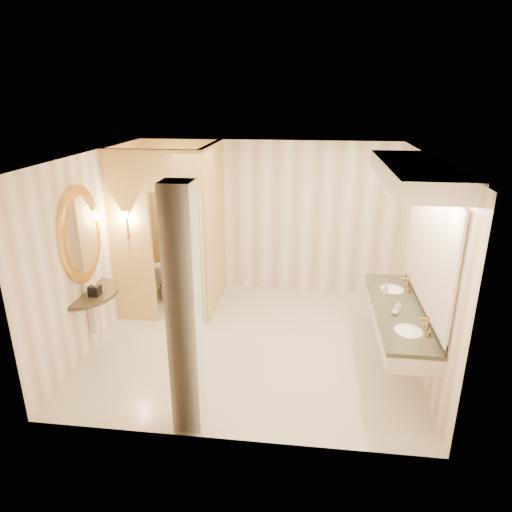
# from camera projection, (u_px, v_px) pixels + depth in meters

# --- Properties ---
(floor) EXTENTS (4.50, 4.50, 0.00)m
(floor) POSITION_uv_depth(u_px,v_px,m) (252.00, 342.00, 6.69)
(floor) COLOR silver
(floor) RESTS_ON ground
(ceiling) EXTENTS (4.50, 4.50, 0.00)m
(ceiling) POSITION_uv_depth(u_px,v_px,m) (251.00, 156.00, 5.77)
(ceiling) COLOR silver
(ceiling) RESTS_ON wall_back
(wall_back) EXTENTS (4.50, 0.02, 2.70)m
(wall_back) POSITION_uv_depth(u_px,v_px,m) (266.00, 218.00, 8.10)
(wall_back) COLOR white
(wall_back) RESTS_ON floor
(wall_front) EXTENTS (4.50, 0.02, 2.70)m
(wall_front) POSITION_uv_depth(u_px,v_px,m) (224.00, 326.00, 4.36)
(wall_front) COLOR white
(wall_front) RESTS_ON floor
(wall_left) EXTENTS (0.02, 4.00, 2.70)m
(wall_left) POSITION_uv_depth(u_px,v_px,m) (95.00, 249.00, 6.49)
(wall_left) COLOR white
(wall_left) RESTS_ON floor
(wall_right) EXTENTS (0.02, 4.00, 2.70)m
(wall_right) POSITION_uv_depth(u_px,v_px,m) (422.00, 263.00, 5.97)
(wall_right) COLOR white
(wall_right) RESTS_ON floor
(toilet_closet) EXTENTS (1.50, 1.55, 2.70)m
(toilet_closet) POSITION_uv_depth(u_px,v_px,m) (189.00, 230.00, 7.24)
(toilet_closet) COLOR #EBC87B
(toilet_closet) RESTS_ON floor
(wall_sconce) EXTENTS (0.14, 0.14, 0.42)m
(wall_sconce) POSITION_uv_depth(u_px,v_px,m) (126.00, 216.00, 6.72)
(wall_sconce) COLOR #B4853A
(wall_sconce) RESTS_ON toilet_closet
(vanity) EXTENTS (0.75, 2.40, 2.09)m
(vanity) POSITION_uv_depth(u_px,v_px,m) (409.00, 252.00, 5.53)
(vanity) COLOR silver
(vanity) RESTS_ON floor
(console_shelf) EXTENTS (1.00, 1.00, 1.95)m
(console_shelf) POSITION_uv_depth(u_px,v_px,m) (84.00, 260.00, 6.10)
(console_shelf) COLOR black
(console_shelf) RESTS_ON floor
(pillar) EXTENTS (0.30, 0.30, 2.70)m
(pillar) POSITION_uv_depth(u_px,v_px,m) (184.00, 314.00, 4.60)
(pillar) COLOR silver
(pillar) RESTS_ON floor
(tissue_box) EXTENTS (0.15, 0.15, 0.14)m
(tissue_box) POSITION_uv_depth(u_px,v_px,m) (95.00, 290.00, 6.13)
(tissue_box) COLOR black
(tissue_box) RESTS_ON console_shelf
(toilet) EXTENTS (0.62, 0.80, 0.72)m
(toilet) POSITION_uv_depth(u_px,v_px,m) (163.00, 277.00, 8.09)
(toilet) COLOR white
(toilet) RESTS_ON floor
(soap_bottle_a) EXTENTS (0.08, 0.08, 0.14)m
(soap_bottle_a) POSITION_uv_depth(u_px,v_px,m) (398.00, 306.00, 5.67)
(soap_bottle_a) COLOR beige
(soap_bottle_a) RESTS_ON vanity
(soap_bottle_b) EXTENTS (0.10, 0.10, 0.11)m
(soap_bottle_b) POSITION_uv_depth(u_px,v_px,m) (395.00, 311.00, 5.59)
(soap_bottle_b) COLOR silver
(soap_bottle_b) RESTS_ON vanity
(soap_bottle_c) EXTENTS (0.09, 0.09, 0.18)m
(soap_bottle_c) POSITION_uv_depth(u_px,v_px,m) (386.00, 288.00, 6.14)
(soap_bottle_c) COLOR #C6B28C
(soap_bottle_c) RESTS_ON vanity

